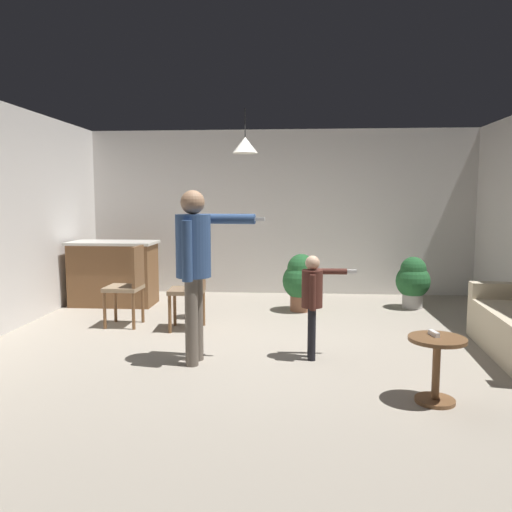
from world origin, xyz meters
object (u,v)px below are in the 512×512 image
Objects in this scene: side_table_by_couch at (436,362)px; person_adult at (195,257)px; person_child at (313,295)px; spare_remote_on_table at (434,333)px; potted_plant_by_wall at (413,280)px; potted_plant_corner at (301,280)px; dining_chair_near_wall at (193,285)px; kitchen_counter at (114,273)px; dining_chair_by_counter at (129,283)px.

person_adult is (-2.04, 0.83, 0.70)m from side_table_by_couch.
person_child reaches higher than spare_remote_on_table.
potted_plant_by_wall is (2.66, 2.69, -0.62)m from person_adult.
potted_plant_corner is 3.32m from spare_remote_on_table.
dining_chair_near_wall is 1.74m from potted_plant_corner.
kitchen_counter reaches higher than potted_plant_corner.
potted_plant_by_wall is at bearing 79.70° from spare_remote_on_table.
side_table_by_couch is 0.52× the size of dining_chair_near_wall.
dining_chair_near_wall is (0.82, -0.11, 0.00)m from dining_chair_by_counter.
potted_plant_by_wall is 3.52m from spare_remote_on_table.
kitchen_counter is at bearing -130.48° from person_child.
person_adult reaches higher than potted_plant_corner.
kitchen_counter is at bearing 43.40° from dining_chair_near_wall.
dining_chair_by_counter is 1.33× the size of potted_plant_by_wall.
dining_chair_by_counter is 3.80m from spare_remote_on_table.
dining_chair_near_wall is at bearing -154.10° from potted_plant_by_wall.
person_adult is at bearing -134.71° from potted_plant_by_wall.
dining_chair_near_wall is at bearing 138.01° from side_table_by_couch.
kitchen_counter is 1.26× the size of dining_chair_near_wall.
side_table_by_couch is 0.52× the size of dining_chair_by_counter.
dining_chair_by_counter is at bearing 145.44° from spare_remote_on_table.
potted_plant_corner is 1.64m from potted_plant_by_wall.
dining_chair_near_wall is 1.33× the size of potted_plant_by_wall.
potted_plant_corner reaches higher than spare_remote_on_table.
kitchen_counter is 1.68× the size of potted_plant_by_wall.
potted_plant_by_wall is at bearing 10.35° from potted_plant_corner.
potted_plant_by_wall reaches higher than side_table_by_couch.
person_adult is at bearing -113.62° from potted_plant_corner.
kitchen_counter is 2.42× the size of side_table_by_couch.
person_adult is 2.22× the size of potted_plant_by_wall.
potted_plant_corner is at bearing 162.34° from person_adult.
person_adult is 1.66× the size of dining_chair_near_wall.
potted_plant_by_wall is (4.40, 0.08, -0.06)m from kitchen_counter.
potted_plant_corner is (-0.08, 2.18, -0.20)m from person_child.
person_child reaches higher than potted_plant_by_wall.
dining_chair_by_counter is at bearing -160.76° from potted_plant_by_wall.
dining_chair_by_counter reaches higher than kitchen_counter.
person_child reaches higher than kitchen_counter.
person_adult is 2.05× the size of potted_plant_corner.
dining_chair_by_counter reaches higher than spare_remote_on_table.
side_table_by_couch is 0.22m from spare_remote_on_table.
spare_remote_on_table is (2.03, -0.78, -0.49)m from person_adult.
person_child is 1.34m from spare_remote_on_table.
person_adult is 1.61× the size of person_child.
dining_chair_by_counter is (-2.23, 1.17, -0.10)m from person_child.
person_child is at bearing -130.77° from dining_chair_near_wall.
potted_plant_by_wall is (1.53, 2.48, -0.23)m from person_child.
dining_chair_near_wall is (-0.27, 1.26, -0.49)m from person_adult.
person_adult reaches higher than kitchen_counter.
dining_chair_near_wall reaches higher than potted_plant_by_wall.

